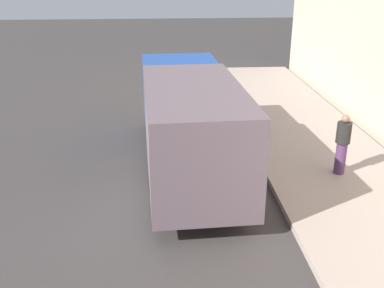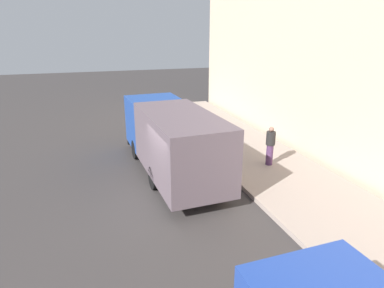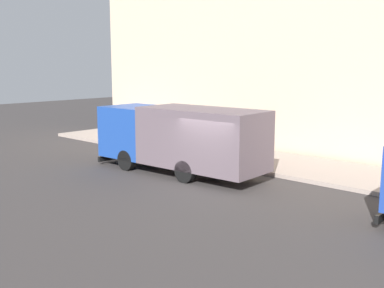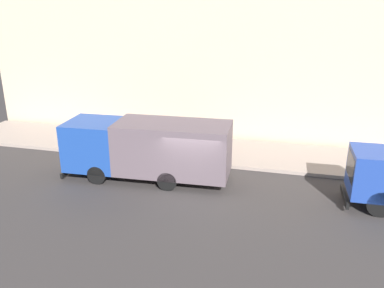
{
  "view_description": "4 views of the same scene",
  "coord_description": "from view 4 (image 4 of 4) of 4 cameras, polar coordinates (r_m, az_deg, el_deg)",
  "views": [
    {
      "loc": [
        0.16,
        -9.46,
        5.56
      ],
      "look_at": [
        0.85,
        0.02,
        1.74
      ],
      "focal_mm": 42.47,
      "sensor_mm": 36.0,
      "label": 1
    },
    {
      "loc": [
        -2.23,
        -10.1,
        5.63
      ],
      "look_at": [
        1.55,
        1.53,
        1.45
      ],
      "focal_mm": 31.3,
      "sensor_mm": 36.0,
      "label": 2
    },
    {
      "loc": [
        -12.87,
        -11.09,
        4.54
      ],
      "look_at": [
        1.54,
        2.22,
        1.17
      ],
      "focal_mm": 44.37,
      "sensor_mm": 36.0,
      "label": 3
    },
    {
      "loc": [
        -15.33,
        -3.9,
        7.9
      ],
      "look_at": [
        1.61,
        0.41,
        1.64
      ],
      "focal_mm": 37.52,
      "sensor_mm": 36.0,
      "label": 4
    }
  ],
  "objects": [
    {
      "name": "ground",
      "position": [
        17.68,
        0.01,
        -6.84
      ],
      "size": [
        80.0,
        80.0,
        0.0
      ],
      "primitive_type": "plane",
      "color": "#383433"
    },
    {
      "name": "sidewalk",
      "position": [
        22.17,
        3.22,
        -0.98
      ],
      "size": [
        4.08,
        30.0,
        0.17
      ],
      "primitive_type": "cube",
      "color": "#A49387",
      "rests_on": "ground"
    },
    {
      "name": "building_facade",
      "position": [
        23.29,
        4.79,
        15.87
      ],
      "size": [
        0.5,
        30.0,
        12.74
      ],
      "primitive_type": "cube",
      "color": "beige",
      "rests_on": "ground"
    },
    {
      "name": "large_utility_truck",
      "position": [
        18.54,
        -6.34,
        -0.45
      ],
      "size": [
        2.69,
        7.81,
        2.76
      ],
      "rotation": [
        0.0,
        0.0,
        0.05
      ],
      "color": "#1D439C",
      "rests_on": "ground"
    },
    {
      "name": "pedestrian_walking",
      "position": [
        22.13,
        -0.58,
        1.64
      ],
      "size": [
        0.53,
        0.53,
        1.67
      ],
      "rotation": [
        0.0,
        0.0,
        3.68
      ],
      "color": "#503158",
      "rests_on": "sidewalk"
    }
  ]
}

